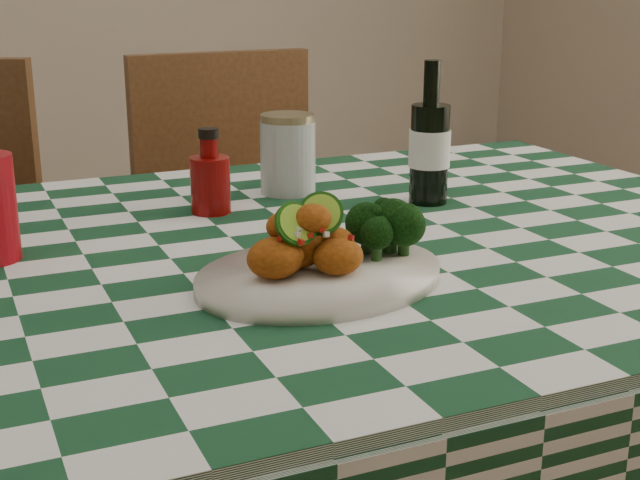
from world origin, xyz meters
name	(u,v)px	position (x,y,z in m)	size (l,w,h in m)	color
plate	(320,276)	(0.04, -0.17, 0.80)	(0.32, 0.25, 0.02)	silver
fried_chicken_pile	(310,238)	(0.03, -0.17, 0.85)	(0.13, 0.09, 0.08)	#AF5210
broccoli_side	(388,231)	(0.14, -0.15, 0.84)	(0.09, 0.09, 0.07)	black
ketchup_bottle	(210,171)	(0.02, 0.20, 0.85)	(0.06, 0.06, 0.13)	#710605
mason_jar	(288,154)	(0.17, 0.27, 0.85)	(0.09, 0.09, 0.13)	#B2BCBA
beer_bottle	(430,133)	(0.36, 0.12, 0.90)	(0.07, 0.07, 0.23)	black
wooden_chair_right	(254,272)	(0.27, 0.74, 0.48)	(0.44, 0.46, 0.97)	#472814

